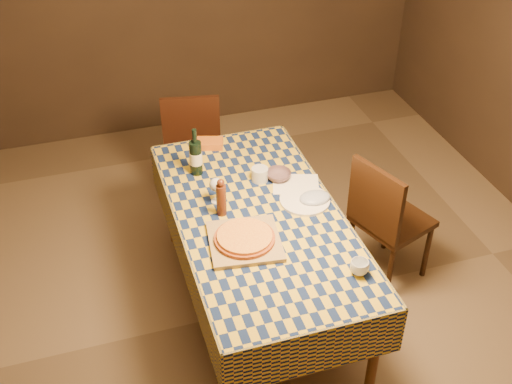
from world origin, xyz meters
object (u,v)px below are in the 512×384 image
at_px(pizza, 245,237).
at_px(chair_far, 192,138).
at_px(white_plate, 305,200).
at_px(bowl, 278,175).
at_px(wine_bottle, 196,157).
at_px(dining_table, 259,225).
at_px(cutting_board, 245,241).
at_px(chair_right, 385,217).

xyz_separation_m(pizza, chair_far, (0.04, 1.55, -0.29)).
relative_size(white_plate, chair_far, 0.32).
relative_size(bowl, chair_far, 0.17).
xyz_separation_m(wine_bottle, white_plate, (0.54, -0.48, -0.11)).
bearing_deg(chair_far, dining_table, -85.59).
distance_m(dining_table, pizza, 0.28).
relative_size(dining_table, pizza, 5.43).
height_order(cutting_board, chair_right, chair_right).
relative_size(cutting_board, white_plate, 1.29).
height_order(cutting_board, chair_far, chair_far).
bearing_deg(dining_table, bowl, 53.76).
xyz_separation_m(cutting_board, pizza, (0.00, 0.00, 0.03)).
bearing_deg(pizza, bowl, 54.36).
distance_m(wine_bottle, chair_far, 0.90).
height_order(cutting_board, wine_bottle, wine_bottle).
bearing_deg(white_plate, chair_right, -0.11).
bearing_deg(chair_right, wine_bottle, 156.26).
xyz_separation_m(bowl, white_plate, (0.07, -0.27, -0.02)).
bearing_deg(dining_table, pizza, -124.75).
height_order(dining_table, pizza, pizza).
bearing_deg(wine_bottle, bowl, -24.32).
bearing_deg(wine_bottle, chair_right, -23.74).
bearing_deg(chair_right, chair_far, 126.53).
height_order(cutting_board, white_plate, cutting_board).
distance_m(pizza, wine_bottle, 0.75).
bearing_deg(chair_far, cutting_board, -91.59).
relative_size(cutting_board, pizza, 1.13).
xyz_separation_m(pizza, chair_right, (1.01, 0.25, -0.29)).
height_order(wine_bottle, chair_far, wine_bottle).
relative_size(bowl, wine_bottle, 0.50).
height_order(chair_far, chair_right, same).
distance_m(bowl, wine_bottle, 0.53).
bearing_deg(pizza, white_plate, 29.48).
relative_size(cutting_board, wine_bottle, 1.21).
relative_size(cutting_board, chair_right, 0.41).
bearing_deg(chair_right, white_plate, 179.89).
distance_m(cutting_board, white_plate, 0.51).
relative_size(bowl, chair_right, 0.17).
distance_m(cutting_board, pizza, 0.03).
xyz_separation_m(bowl, wine_bottle, (-0.47, 0.21, 0.09)).
relative_size(wine_bottle, chair_far, 0.34).
xyz_separation_m(white_plate, chair_far, (-0.40, 1.30, -0.26)).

